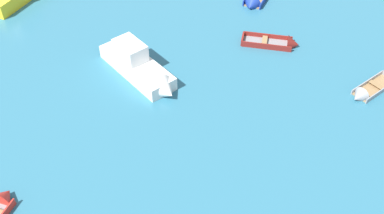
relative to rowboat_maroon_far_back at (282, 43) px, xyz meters
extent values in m
cube|color=gray|center=(-0.84, 0.15, -0.11)|extent=(2.86, 1.44, 0.09)
cube|color=maroon|center=(-0.75, 0.66, 0.02)|extent=(2.82, 0.58, 0.35)
cube|color=maroon|center=(-0.93, -0.35, 0.02)|extent=(2.82, 0.58, 0.35)
cube|color=maroon|center=(-2.24, 0.41, 0.02)|extent=(0.28, 1.01, 0.35)
cone|color=maroon|center=(0.62, -0.11, 0.04)|extent=(0.82, 1.09, 0.98)
cube|color=#937047|center=(-0.98, 0.18, 0.09)|extent=(0.46, 0.96, 0.03)
cube|color=white|center=(-8.08, -2.65, 0.21)|extent=(4.44, 4.78, 0.74)
cone|color=white|center=(-6.39, -4.59, 0.25)|extent=(1.66, 1.62, 1.33)
cube|color=white|center=(-8.40, -2.27, 1.05)|extent=(2.03, 2.09, 0.93)
cube|color=black|center=(-7.88, -2.87, 1.23)|extent=(0.91, 0.82, 0.41)
cone|color=red|center=(-12.54, -10.95, 0.04)|extent=(1.09, 0.88, 0.95)
cone|color=navy|center=(-1.48, 4.05, 0.05)|extent=(1.25, 1.01, 1.08)
cube|color=#99754C|center=(4.32, -3.71, -0.12)|extent=(2.47, 2.23, 0.07)
cube|color=gray|center=(4.60, -4.06, -0.01)|extent=(2.06, 1.70, 0.29)
cube|color=gray|center=(4.04, -3.37, -0.01)|extent=(2.06, 1.70, 0.29)
cone|color=gray|center=(3.26, -4.58, 0.00)|extent=(1.00, 1.04, 0.85)
cube|color=#937047|center=(4.42, -3.63, 0.04)|extent=(0.71, 0.79, 0.03)
camera|label=1|loc=(-4.73, -21.73, 15.27)|focal=42.58mm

